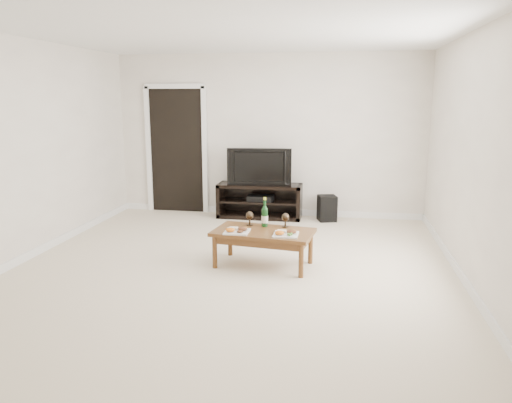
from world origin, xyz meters
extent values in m
plane|color=beige|center=(0.00, 0.00, 0.00)|extent=(5.50, 5.50, 0.00)
cube|color=white|center=(0.00, 2.77, 1.30)|extent=(5.00, 0.04, 2.60)
cube|color=white|center=(0.00, 0.00, 2.62)|extent=(5.00, 5.50, 0.04)
cube|color=black|center=(-1.55, 2.73, 1.02)|extent=(0.90, 0.02, 2.05)
cube|color=black|center=(-0.10, 2.50, 0.28)|extent=(1.35, 0.45, 0.55)
imported|color=black|center=(-0.10, 2.50, 0.84)|extent=(1.02, 0.22, 0.58)
cube|color=black|center=(-0.08, 2.48, 0.33)|extent=(0.41, 0.31, 0.08)
cube|color=black|center=(0.98, 2.46, 0.20)|extent=(0.33, 0.33, 0.40)
cube|color=brown|center=(0.33, 0.18, 0.21)|extent=(1.20, 0.77, 0.42)
cube|color=white|center=(0.05, 0.05, 0.45)|extent=(0.27, 0.27, 0.07)
cube|color=white|center=(0.61, 0.02, 0.45)|extent=(0.27, 0.27, 0.07)
cylinder|color=#0F3714|center=(0.32, 0.37, 0.59)|extent=(0.07, 0.07, 0.35)
camera|label=1|loc=(1.19, -5.27, 1.92)|focal=35.00mm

